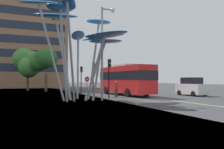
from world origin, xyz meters
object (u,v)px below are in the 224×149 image
at_px(traffic_light_kerb_near, 109,70).
at_px(traffic_light_kerb_far, 93,72).
at_px(traffic_light_island_mid, 81,74).
at_px(car_parked_mid, 192,87).
at_px(street_lamp, 105,42).
at_px(leaf_sculpture, 78,29).
at_px(no_entry_sign, 87,83).
at_px(pedestrian, 116,89).
at_px(red_bus, 125,78).

bearing_deg(traffic_light_kerb_near, traffic_light_kerb_far, 92.10).
xyz_separation_m(traffic_light_kerb_near, traffic_light_island_mid, (-0.02, 9.81, -0.17)).
distance_m(car_parked_mid, street_lamp, 12.87).
height_order(leaf_sculpture, traffic_light_island_mid, leaf_sculpture).
distance_m(traffic_light_island_mid, no_entry_sign, 5.17).
distance_m(traffic_light_kerb_far, pedestrian, 3.74).
bearing_deg(pedestrian, red_bus, 45.39).
relative_size(red_bus, traffic_light_island_mid, 2.68).
height_order(traffic_light_kerb_far, no_entry_sign, traffic_light_kerb_far).
height_order(leaf_sculpture, car_parked_mid, leaf_sculpture).
relative_size(red_bus, street_lamp, 1.15).
xyz_separation_m(car_parked_mid, pedestrian, (-9.26, 1.50, -0.12)).
xyz_separation_m(traffic_light_kerb_near, no_entry_sign, (-0.80, 4.83, -1.35)).
bearing_deg(leaf_sculpture, red_bus, 31.77).
distance_m(leaf_sculpture, traffic_light_kerb_near, 5.12).
relative_size(traffic_light_kerb_far, street_lamp, 0.46).
bearing_deg(no_entry_sign, traffic_light_kerb_near, -80.65).
height_order(leaf_sculpture, pedestrian, leaf_sculpture).
distance_m(red_bus, traffic_light_kerb_near, 5.63).
xyz_separation_m(leaf_sculpture, traffic_light_island_mid, (3.39, 10.31, -3.95)).
bearing_deg(pedestrian, traffic_light_kerb_near, -133.18).
bearing_deg(traffic_light_kerb_far, no_entry_sign, 141.86).
distance_m(red_bus, leaf_sculpture, 9.72).
bearing_deg(traffic_light_island_mid, traffic_light_kerb_near, -89.86).
height_order(red_bus, leaf_sculpture, leaf_sculpture).
bearing_deg(traffic_light_kerb_far, street_lamp, -99.58).
bearing_deg(pedestrian, street_lamp, -129.11).
distance_m(traffic_light_kerb_far, no_entry_sign, 1.56).
bearing_deg(red_bus, pedestrian, -134.61).
xyz_separation_m(red_bus, traffic_light_kerb_near, (-3.87, -4.01, 0.82)).
height_order(red_bus, traffic_light_kerb_near, traffic_light_kerb_near).
bearing_deg(traffic_light_island_mid, no_entry_sign, -98.82).
xyz_separation_m(street_lamp, pedestrian, (2.70, 3.32, -4.51)).
xyz_separation_m(traffic_light_island_mid, pedestrian, (1.54, -8.19, -1.80)).
bearing_deg(traffic_light_kerb_far, pedestrian, -58.21).
height_order(traffic_light_island_mid, car_parked_mid, traffic_light_island_mid).
bearing_deg(no_entry_sign, traffic_light_kerb_far, -38.14).
bearing_deg(street_lamp, traffic_light_island_mid, 84.27).
distance_m(red_bus, traffic_light_island_mid, 7.02).
bearing_deg(red_bus, street_lamp, -131.53).
distance_m(traffic_light_kerb_near, no_entry_sign, 5.08).
relative_size(traffic_light_kerb_near, no_entry_sign, 1.75).
distance_m(red_bus, pedestrian, 3.54).
bearing_deg(leaf_sculpture, car_parked_mid, 2.54).
height_order(leaf_sculpture, street_lamp, leaf_sculpture).
distance_m(car_parked_mid, pedestrian, 9.38).
distance_m(street_lamp, no_entry_sign, 7.61).
bearing_deg(traffic_light_island_mid, street_lamp, -95.73).
relative_size(traffic_light_kerb_near, street_lamp, 0.46).
height_order(pedestrian, no_entry_sign, no_entry_sign).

